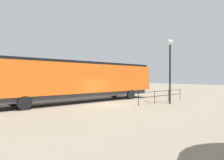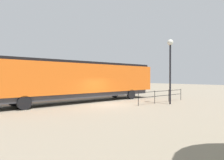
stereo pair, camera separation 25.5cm
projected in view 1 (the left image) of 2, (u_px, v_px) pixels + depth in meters
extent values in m
plane|color=gray|center=(107.00, 105.00, 18.37)|extent=(120.00, 120.00, 0.00)
cube|color=orange|center=(80.00, 78.00, 20.27)|extent=(3.13, 18.45, 2.82)
cube|color=black|center=(133.00, 81.00, 25.49)|extent=(3.01, 2.76, 1.98)
cube|color=black|center=(80.00, 63.00, 20.25)|extent=(2.82, 17.71, 0.24)
cube|color=#38383D|center=(80.00, 94.00, 20.29)|extent=(2.82, 16.98, 0.45)
cylinder|color=black|center=(114.00, 93.00, 25.27)|extent=(0.30, 1.10, 1.10)
cylinder|color=black|center=(131.00, 94.00, 23.15)|extent=(0.30, 1.10, 1.10)
cylinder|color=black|center=(13.00, 100.00, 17.43)|extent=(0.30, 1.10, 1.10)
cylinder|color=black|center=(24.00, 103.00, 15.31)|extent=(0.30, 1.10, 1.10)
cylinder|color=black|center=(170.00, 74.00, 18.86)|extent=(0.16, 0.16, 5.63)
sphere|color=silver|center=(170.00, 42.00, 18.83)|extent=(0.53, 0.53, 0.53)
cube|color=black|center=(162.00, 91.00, 19.98)|extent=(0.04, 7.01, 0.04)
cube|color=black|center=(162.00, 96.00, 19.99)|extent=(0.04, 7.01, 0.04)
cylinder|color=black|center=(139.00, 99.00, 17.66)|extent=(0.05, 0.05, 1.25)
cylinder|color=black|center=(155.00, 97.00, 19.21)|extent=(0.05, 0.05, 1.25)
cylinder|color=black|center=(168.00, 96.00, 20.76)|extent=(0.05, 0.05, 1.25)
cylinder|color=black|center=(180.00, 94.00, 22.32)|extent=(0.05, 0.05, 1.25)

